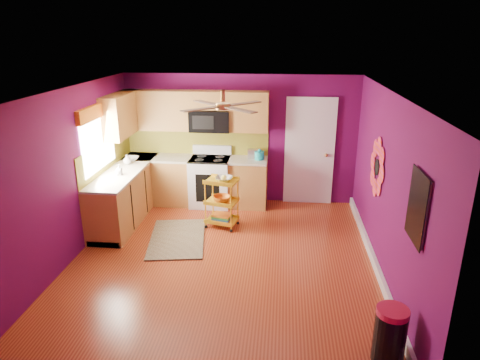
# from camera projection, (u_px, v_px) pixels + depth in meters

# --- Properties ---
(ground) EXTENTS (5.00, 5.00, 0.00)m
(ground) POSITION_uv_depth(u_px,v_px,m) (223.00, 260.00, 6.41)
(ground) COLOR maroon
(ground) RESTS_ON ground
(room_envelope) EXTENTS (4.54, 5.04, 2.52)m
(room_envelope) POSITION_uv_depth(u_px,v_px,m) (224.00, 156.00, 5.87)
(room_envelope) COLOR #570A44
(room_envelope) RESTS_ON ground
(lower_cabinets) EXTENTS (2.81, 2.31, 0.94)m
(lower_cabinets) POSITION_uv_depth(u_px,v_px,m) (166.00, 188.00, 8.10)
(lower_cabinets) COLOR #936028
(lower_cabinets) RESTS_ON ground
(electric_range) EXTENTS (0.76, 0.66, 1.13)m
(electric_range) POSITION_uv_depth(u_px,v_px,m) (210.00, 181.00, 8.34)
(electric_range) COLOR white
(electric_range) RESTS_ON ground
(upper_cabinetry) EXTENTS (2.80, 2.30, 1.26)m
(upper_cabinetry) POSITION_uv_depth(u_px,v_px,m) (172.00, 113.00, 7.97)
(upper_cabinetry) COLOR #936028
(upper_cabinetry) RESTS_ON ground
(left_window) EXTENTS (0.08, 1.35, 1.08)m
(left_window) POSITION_uv_depth(u_px,v_px,m) (97.00, 128.00, 7.03)
(left_window) COLOR white
(left_window) RESTS_ON ground
(panel_door) EXTENTS (0.95, 0.11, 2.15)m
(panel_door) POSITION_uv_depth(u_px,v_px,m) (309.00, 153.00, 8.26)
(panel_door) COLOR white
(panel_door) RESTS_ON ground
(right_wall_art) EXTENTS (0.04, 2.74, 1.04)m
(right_wall_art) POSITION_uv_depth(u_px,v_px,m) (392.00, 182.00, 5.40)
(right_wall_art) COLOR black
(right_wall_art) RESTS_ON ground
(ceiling_fan) EXTENTS (1.01, 1.01, 0.26)m
(ceiling_fan) POSITION_uv_depth(u_px,v_px,m) (223.00, 105.00, 5.84)
(ceiling_fan) COLOR #BF8C3F
(ceiling_fan) RESTS_ON ground
(shag_rug) EXTENTS (1.08, 1.54, 0.02)m
(shag_rug) POSITION_uv_depth(u_px,v_px,m) (177.00, 238.00, 7.06)
(shag_rug) COLOR black
(shag_rug) RESTS_ON ground
(rolling_cart) EXTENTS (0.61, 0.50, 0.96)m
(rolling_cart) POSITION_uv_depth(u_px,v_px,m) (222.00, 200.00, 7.37)
(rolling_cart) COLOR yellow
(rolling_cart) RESTS_ON ground
(trash_can) EXTENTS (0.38, 0.39, 0.63)m
(trash_can) POSITION_uv_depth(u_px,v_px,m) (390.00, 335.00, 4.37)
(trash_can) COLOR black
(trash_can) RESTS_ON ground
(teal_kettle) EXTENTS (0.18, 0.18, 0.21)m
(teal_kettle) POSITION_uv_depth(u_px,v_px,m) (259.00, 155.00, 8.10)
(teal_kettle) COLOR #169FA5
(teal_kettle) RESTS_ON lower_cabinets
(toaster) EXTENTS (0.22, 0.15, 0.18)m
(toaster) POSITION_uv_depth(u_px,v_px,m) (254.00, 154.00, 8.18)
(toaster) COLOR beige
(toaster) RESTS_ON lower_cabinets
(soap_bottle_a) EXTENTS (0.08, 0.08, 0.18)m
(soap_bottle_a) POSITION_uv_depth(u_px,v_px,m) (119.00, 170.00, 7.24)
(soap_bottle_a) COLOR #EA3F72
(soap_bottle_a) RESTS_ON lower_cabinets
(soap_bottle_b) EXTENTS (0.14, 0.14, 0.18)m
(soap_bottle_b) POSITION_uv_depth(u_px,v_px,m) (127.00, 159.00, 7.81)
(soap_bottle_b) COLOR white
(soap_bottle_b) RESTS_ON lower_cabinets
(counter_dish) EXTENTS (0.25, 0.25, 0.06)m
(counter_dish) POSITION_uv_depth(u_px,v_px,m) (132.00, 158.00, 8.08)
(counter_dish) COLOR white
(counter_dish) RESTS_ON lower_cabinets
(counter_cup) EXTENTS (0.12, 0.12, 0.09)m
(counter_cup) POSITION_uv_depth(u_px,v_px,m) (119.00, 172.00, 7.25)
(counter_cup) COLOR white
(counter_cup) RESTS_ON lower_cabinets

